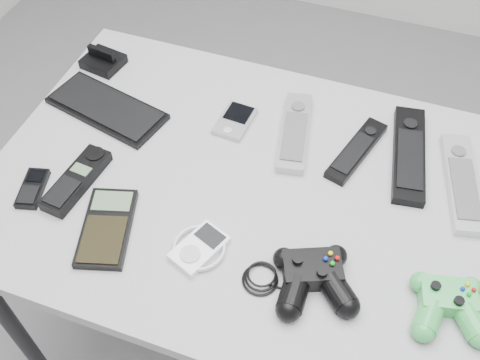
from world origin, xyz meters
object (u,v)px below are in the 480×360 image
(remote_black_b, at_px, (409,153))
(remote_black_a, at_px, (357,150))
(pda, at_px, (235,121))
(controller_green, at_px, (449,303))
(desk, at_px, (268,211))
(pda_keyboard, at_px, (107,108))
(mobile_phone, at_px, (32,188))
(cordless_handset, at_px, (77,180))
(calculator, at_px, (107,227))
(remote_silver_a, at_px, (295,131))
(mp3_player, at_px, (199,248))
(controller_black, at_px, (314,276))
(remote_silver_b, at_px, (462,182))

(remote_black_b, bearing_deg, remote_black_a, -175.02)
(pda, xyz_separation_m, controller_green, (0.50, -0.30, 0.01))
(desk, bearing_deg, pda_keyboard, 166.82)
(desk, height_order, remote_black_a, remote_black_a)
(remote_black_b, xyz_separation_m, mobile_phone, (-0.70, -0.34, -0.00))
(cordless_handset, relative_size, calculator, 0.98)
(calculator, xyz_separation_m, controller_green, (0.63, 0.05, 0.01))
(mobile_phone, height_order, controller_green, controller_green)
(pda, distance_m, remote_silver_a, 0.14)
(remote_black_a, height_order, calculator, remote_black_a)
(controller_green, bearing_deg, remote_black_a, 112.85)
(mobile_phone, relative_size, mp3_player, 0.92)
(remote_black_b, xyz_separation_m, controller_black, (-0.11, -0.36, 0.01))
(controller_green, bearing_deg, calculator, 171.23)
(remote_silver_a, height_order, controller_green, controller_green)
(cordless_handset, relative_size, mp3_player, 1.64)
(remote_silver_a, distance_m, mobile_phone, 0.56)
(remote_black_a, relative_size, calculator, 1.11)
(controller_green, bearing_deg, mp3_player, 170.93)
(desk, distance_m, calculator, 0.33)
(pda, xyz_separation_m, remote_silver_b, (0.49, -0.01, 0.00))
(remote_black_a, bearing_deg, mp3_player, -107.07)
(remote_black_a, bearing_deg, controller_green, -37.55)
(mobile_phone, relative_size, controller_black, 0.39)
(remote_silver_a, relative_size, remote_silver_b, 0.91)
(calculator, height_order, mp3_player, mp3_player)
(remote_black_b, relative_size, mobile_phone, 2.73)
(pda_keyboard, distance_m, remote_black_a, 0.56)
(pda, bearing_deg, cordless_handset, -127.66)
(cordless_handset, distance_m, controller_green, 0.74)
(pda, relative_size, mp3_player, 0.99)
(remote_silver_b, height_order, mobile_phone, remote_silver_b)
(controller_black, bearing_deg, remote_black_b, 49.36)
(mp3_player, bearing_deg, calculator, -153.09)
(remote_black_b, bearing_deg, calculator, -151.76)
(cordless_handset, bearing_deg, pda, 54.27)
(remote_silver_a, height_order, controller_black, controller_black)
(remote_black_a, relative_size, mp3_player, 1.87)
(remote_black_a, height_order, remote_silver_b, remote_silver_b)
(pda_keyboard, distance_m, pda, 0.29)
(mp3_player, bearing_deg, remote_silver_b, 57.68)
(remote_silver_b, bearing_deg, pda, 165.46)
(calculator, xyz_separation_m, controller_black, (0.40, 0.02, 0.02))
(remote_black_b, bearing_deg, cordless_handset, -162.64)
(pda_keyboard, xyz_separation_m, mp3_player, (0.34, -0.27, 0.00))
(pda, bearing_deg, remote_silver_b, 2.52)
(desk, relative_size, pda_keyboard, 4.21)
(calculator, bearing_deg, cordless_handset, 127.59)
(pda_keyboard, distance_m, controller_green, 0.82)
(remote_black_b, bearing_deg, pda_keyboard, 179.17)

